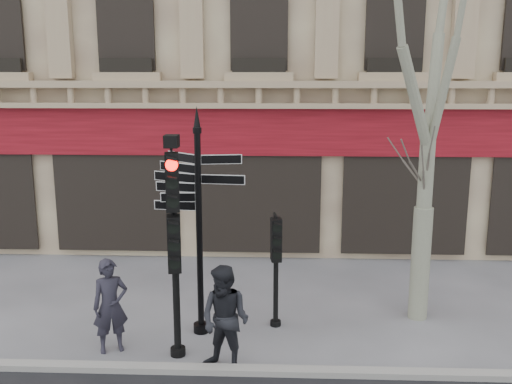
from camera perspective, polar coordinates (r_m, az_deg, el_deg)
ground at (r=11.69m, az=-0.60°, el=-14.32°), size 80.00×80.00×0.00m
kerb at (r=10.43m, az=-1.02°, el=-17.42°), size 80.00×0.25×0.12m
fingerpost at (r=10.99m, az=-5.80°, el=0.78°), size 2.35×2.35×4.55m
traffic_signal_main at (r=10.20m, az=-8.20°, el=-2.82°), size 0.50×0.40×4.11m
traffic_signal_secondary at (r=11.59m, az=2.02°, el=-5.96°), size 0.42×0.33×2.31m
pedestrian_a at (r=11.16m, az=-14.36°, el=-10.96°), size 0.78×0.67×1.80m
pedestrian_b at (r=10.13m, az=-3.10°, el=-12.64°), size 1.15×1.05×1.92m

